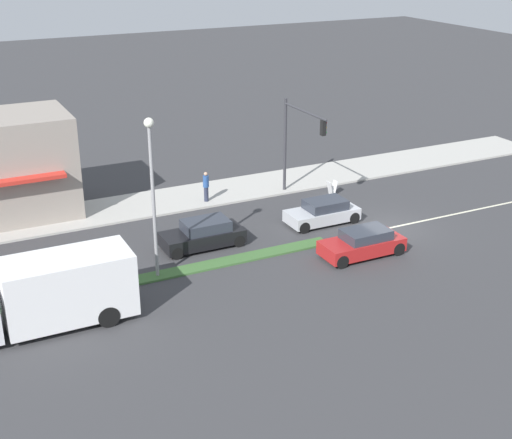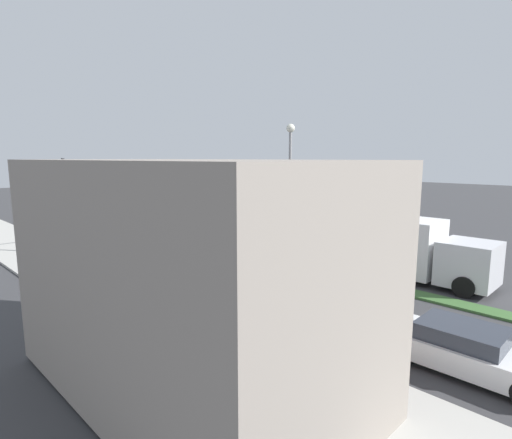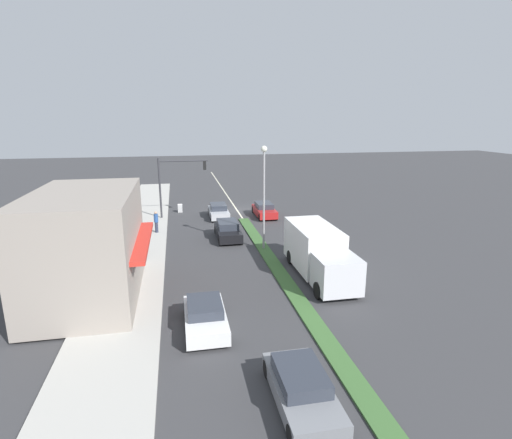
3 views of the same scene
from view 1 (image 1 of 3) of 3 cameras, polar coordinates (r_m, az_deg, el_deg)
name	(u,v)px [view 1 (image 1 of 3)]	position (r m, az deg, el deg)	size (l,w,h in m)	color
ground_plane	(46,301)	(32.08, -16.46, -6.24)	(160.00, 160.00, 0.00)	#38383A
sidewalk_right	(2,228)	(40.15, -19.62, -0.66)	(4.00, 73.00, 0.12)	#B2AFA8
lane_marking_center	(389,228)	(38.64, 10.57, -0.68)	(0.16, 60.00, 0.01)	beige
traffic_signal_main	(297,135)	(41.02, 3.32, 6.79)	(4.59, 0.34, 5.60)	#333338
street_lamp	(152,178)	(31.23, -8.31, 3.27)	(0.44, 0.44, 7.37)	gray
pedestrian	(206,186)	(41.21, -4.02, 2.70)	(0.34, 0.34, 1.77)	#282D42
warning_aframe_sign	(332,188)	(42.92, 6.10, 2.54)	(0.45, 0.53, 0.84)	silver
delivery_truck	(46,294)	(29.44, -16.48, -5.70)	(2.44, 7.50, 2.87)	silver
suv_black	(203,234)	(35.65, -4.25, -1.20)	(1.80, 4.11, 1.40)	black
sedan_silver	(323,212)	(38.59, 5.37, 0.58)	(1.75, 3.93, 1.30)	#B7BABF
hatchback_red	(363,243)	(35.00, 8.53, -1.89)	(1.75, 4.12, 1.33)	#AD1E1E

